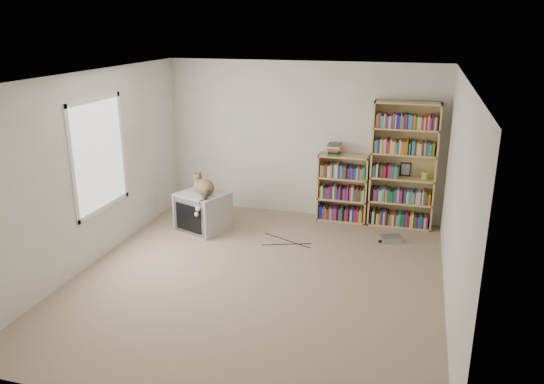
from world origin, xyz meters
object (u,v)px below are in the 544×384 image
(bookcase_tall, at_px, (403,169))
(dvd_player, at_px, (390,239))
(bookcase_short, at_px, (343,190))
(crt_tv, at_px, (204,211))
(cat, at_px, (203,190))

(bookcase_tall, relative_size, dvd_player, 6.29)
(dvd_player, bearing_deg, bookcase_short, 121.84)
(bookcase_short, bearing_deg, crt_tv, -153.26)
(cat, relative_size, bookcase_short, 0.62)
(bookcase_tall, height_order, bookcase_short, bookcase_tall)
(dvd_player, bearing_deg, crt_tv, 168.00)
(cat, height_order, bookcase_short, bookcase_short)
(bookcase_tall, relative_size, bookcase_short, 1.80)
(cat, xyz_separation_m, dvd_player, (2.77, 0.39, -0.64))
(bookcase_tall, distance_m, dvd_player, 1.13)
(bookcase_tall, bearing_deg, cat, -159.20)
(bookcase_short, relative_size, dvd_player, 3.49)
(crt_tv, xyz_separation_m, dvd_player, (2.82, 0.31, -0.26))
(crt_tv, height_order, bookcase_tall, bookcase_tall)
(crt_tv, relative_size, bookcase_short, 0.79)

